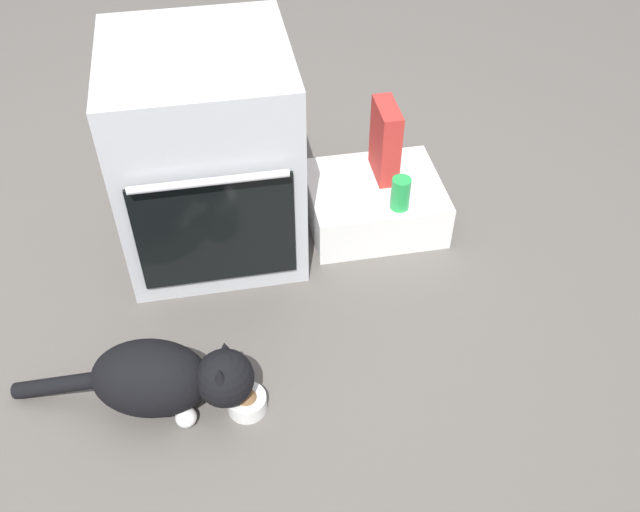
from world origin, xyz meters
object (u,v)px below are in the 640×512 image
pantry_cabinet (374,203)px  cat (165,378)px  oven (206,153)px  soda_can (401,193)px  cereal_box (385,141)px  food_bowl (247,402)px

pantry_cabinet → cat: cat is taller
pantry_cabinet → oven: bearing=177.4°
soda_can → pantry_cabinet: bearing=110.2°
pantry_cabinet → cereal_box: size_ratio=1.71×
pantry_cabinet → soda_can: soda_can is taller
pantry_cabinet → soda_can: size_ratio=3.98×
pantry_cabinet → soda_can: 0.21m
oven → soda_can: size_ratio=6.15×
food_bowl → cat: 0.24m
cat → soda_can: bearing=47.4°
food_bowl → soda_can: size_ratio=0.96×
oven → soda_can: (0.63, -0.17, -0.13)m
oven → cat: oven is taller
food_bowl → cereal_box: (0.60, 0.80, 0.28)m
cat → soda_can: 1.00m
cat → food_bowl: bearing=0.0°
food_bowl → soda_can: 0.88m
oven → cat: size_ratio=1.04×
pantry_cabinet → food_bowl: (-0.55, -0.74, -0.06)m
oven → food_bowl: size_ratio=6.42×
pantry_cabinet → cat: 1.04m
food_bowl → pantry_cabinet: bearing=53.2°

